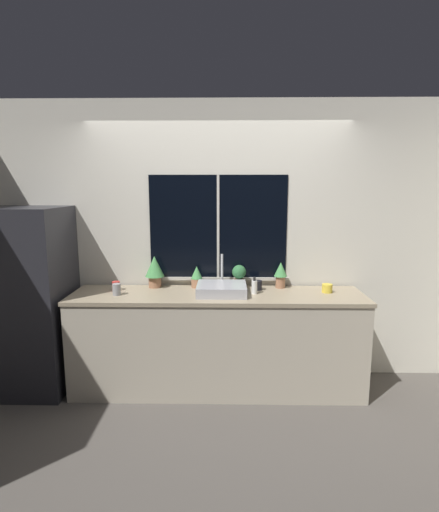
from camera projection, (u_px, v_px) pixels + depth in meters
name	position (u px, v px, depth m)	size (l,w,h in m)	color
ground_plane	(217.00, 404.00, 3.51)	(14.00, 14.00, 0.00)	#4C4742
wall_back	(218.00, 242.00, 3.94)	(8.00, 0.09, 2.70)	beige
wall_left	(22.00, 232.00, 4.80)	(0.06, 7.00, 2.70)	beige
wall_right	(421.00, 233.00, 4.71)	(0.06, 7.00, 2.70)	beige
counter	(217.00, 341.00, 3.73)	(2.68, 0.62, 0.93)	#B2A893
refrigerator	(30.00, 300.00, 3.70)	(0.71, 0.73, 1.71)	#232328
sink	(222.00, 289.00, 3.64)	(0.45, 0.44, 0.33)	#ADADB2
potted_plant_far_left	(155.00, 269.00, 3.85)	(0.18, 0.18, 0.31)	#9E6B4C
potted_plant_center_left	(197.00, 277.00, 3.86)	(0.11, 0.11, 0.21)	#9E6B4C
potted_plant_center_right	(239.00, 275.00, 3.85)	(0.13, 0.13, 0.22)	#9E6B4C
potted_plant_far_right	(281.00, 273.00, 3.84)	(0.13, 0.13, 0.25)	#9E6B4C
soap_bottle	(254.00, 287.00, 3.63)	(0.05, 0.05, 0.16)	white
mug_grey	(117.00, 289.00, 3.59)	(0.07, 0.07, 0.10)	gray
mug_yellow	(327.00, 288.00, 3.68)	(0.10, 0.10, 0.08)	gold
mug_black	(257.00, 285.00, 3.77)	(0.09, 0.09, 0.09)	black
mug_red	(116.00, 286.00, 3.75)	(0.07, 0.07, 0.09)	#B72D28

